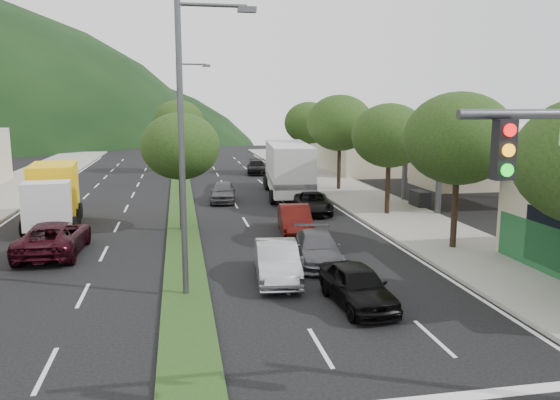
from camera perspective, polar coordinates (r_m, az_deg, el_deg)
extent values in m
cube|color=gray|center=(37.90, 9.03, -0.02)|extent=(5.00, 90.00, 0.15)
cube|color=#1E3714|center=(38.70, -10.26, 0.13)|extent=(1.60, 56.00, 0.12)
cube|color=black|center=(10.17, 22.33, 4.89)|extent=(0.35, 0.25, 1.05)
cube|color=silver|center=(37.45, 20.28, 6.97)|extent=(12.00, 8.00, 0.50)
cube|color=#D8A30B|center=(37.46, 20.25, 6.44)|extent=(12.20, 8.20, 0.50)
cylinder|color=#47494C|center=(33.55, 16.30, 2.29)|extent=(0.36, 0.36, 4.60)
cylinder|color=#47494C|center=(37.84, 27.19, 2.41)|extent=(0.36, 0.36, 4.60)
cylinder|color=#47494C|center=(38.05, 12.92, 3.28)|extent=(0.36, 0.36, 4.60)
cylinder|color=#47494C|center=(41.87, 23.04, 3.32)|extent=(0.36, 0.36, 4.60)
cube|color=black|center=(36.03, 14.39, 0.06)|extent=(0.80, 1.60, 1.10)
cube|color=black|center=(40.05, 24.83, 0.41)|extent=(0.80, 1.60, 1.10)
cube|color=beige|center=(57.74, 9.36, 5.83)|extent=(10.00, 16.00, 5.20)
cylinder|color=black|center=(25.64, 17.80, -0.55)|extent=(0.28, 0.28, 3.81)
ellipsoid|color=black|center=(25.30, 18.15, 6.14)|extent=(4.80, 4.80, 4.08)
cylinder|color=black|center=(32.82, 11.20, 1.71)|extent=(0.28, 0.28, 3.58)
ellipsoid|color=black|center=(32.55, 11.36, 6.62)|extent=(4.40, 4.40, 3.74)
cylinder|color=black|center=(42.18, 6.19, 3.82)|extent=(0.28, 0.28, 3.92)
ellipsoid|color=black|center=(41.98, 6.27, 8.01)|extent=(5.00, 5.00, 4.25)
cylinder|color=black|center=(51.80, 3.00, 4.84)|extent=(0.28, 0.28, 3.70)
ellipsoid|color=black|center=(51.64, 3.03, 8.05)|extent=(4.60, 4.60, 3.91)
cylinder|color=black|center=(28.55, -10.21, 0.27)|extent=(0.28, 0.28, 3.36)
ellipsoid|color=black|center=(28.24, -10.37, 5.56)|extent=(4.00, 4.00, 3.40)
cylinder|color=black|center=(54.35, -10.45, 4.95)|extent=(0.28, 0.28, 3.81)
ellipsoid|color=black|center=(54.19, -10.55, 8.10)|extent=(4.80, 4.80, 4.08)
cylinder|color=#47494C|center=(18.23, -10.23, 5.09)|extent=(0.20, 0.20, 10.00)
cylinder|color=#47494C|center=(18.49, -7.07, 19.55)|extent=(2.20, 0.12, 0.12)
cube|color=#47494C|center=(18.57, -3.48, 19.25)|extent=(0.60, 0.25, 0.18)
cylinder|color=#47494C|center=(43.20, -10.51, 7.70)|extent=(0.20, 0.20, 10.00)
cylinder|color=#47494C|center=(43.31, -9.21, 13.84)|extent=(2.20, 0.12, 0.12)
cube|color=#47494C|center=(43.34, -7.71, 13.74)|extent=(0.60, 0.25, 0.18)
imported|color=#95979C|center=(20.50, -0.32, -6.43)|extent=(1.92, 4.48, 1.44)
imported|color=black|center=(25.93, -22.56, -3.67)|extent=(2.59, 5.42, 1.49)
imported|color=black|center=(18.12, 8.09, -8.84)|extent=(1.87, 4.10, 1.36)
imported|color=#4B4B50|center=(22.71, 3.94, -5.05)|extent=(2.30, 4.58, 1.28)
imported|color=#490F0C|center=(27.92, 1.56, -2.06)|extent=(1.97, 4.48, 1.43)
imported|color=black|center=(33.21, 3.46, -0.32)|extent=(2.67, 4.76, 1.26)
imported|color=#4D4D53|center=(37.27, -6.01, 0.86)|extent=(2.06, 4.26, 1.40)
imported|color=black|center=(52.73, -2.44, 3.46)|extent=(2.37, 4.69, 1.31)
cube|color=silver|center=(29.21, -23.16, -0.52)|extent=(2.38, 1.86, 2.33)
cube|color=yellow|center=(32.87, -22.50, 0.77)|extent=(2.79, 4.48, 3.14)
cube|color=black|center=(32.28, -22.49, -1.66)|extent=(2.67, 6.06, 0.30)
cylinder|color=black|center=(29.73, -20.70, -2.48)|extent=(0.40, 0.94, 0.91)
cylinder|color=black|center=(29.99, -25.14, -2.68)|extent=(0.40, 0.94, 0.91)
cylinder|color=black|center=(31.89, -20.46, -1.67)|extent=(0.40, 0.94, 0.91)
cylinder|color=black|center=(32.13, -24.60, -1.86)|extent=(0.40, 0.94, 0.91)
cylinder|color=black|center=(33.85, -20.27, -1.02)|extent=(0.40, 0.94, 0.91)
cylinder|color=black|center=(34.08, -24.17, -1.21)|extent=(0.40, 0.94, 0.91)
cube|color=silver|center=(39.57, 0.88, 3.53)|extent=(3.76, 10.11, 3.29)
cube|color=slate|center=(39.66, 0.88, 2.35)|extent=(3.82, 10.12, 0.38)
cylinder|color=black|center=(43.58, -1.42, 1.93)|extent=(0.48, 1.02, 0.99)
cylinder|color=black|center=(43.81, 2.17, 1.97)|extent=(0.48, 1.02, 0.99)
cylinder|color=black|center=(42.41, -1.33, 1.71)|extent=(0.48, 1.02, 0.99)
cylinder|color=black|center=(42.65, 2.36, 1.75)|extent=(0.48, 1.02, 0.99)
cylinder|color=black|center=(36.17, -0.75, 0.31)|extent=(0.48, 1.02, 0.99)
cylinder|color=black|center=(36.45, 3.56, 0.37)|extent=(0.48, 1.02, 0.99)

